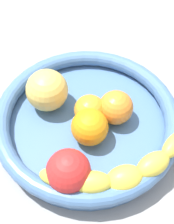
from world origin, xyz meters
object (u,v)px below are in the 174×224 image
apple_yellow (48,89)px  orange_mid_left (90,127)px  banana_draped_left (122,172)px  orange_mid_right (87,109)px  fruit_bowl (87,122)px  tomato_red (68,171)px  orange_front (116,107)px

apple_yellow → orange_mid_left: bearing=74.8°
banana_draped_left → apple_yellow: (-6.59, -17.66, 1.04)cm
banana_draped_left → orange_mid_right: (-7.05, -10.26, 0.04)cm
orange_mid_left → orange_mid_right: bearing=-142.7°
fruit_bowl → orange_mid_left: orange_mid_left is taller
fruit_bowl → apple_yellow: (-0.38, -7.88, 3.24)cm
orange_mid_right → tomato_red: 11.97cm
apple_yellow → banana_draped_left: bearing=69.5°
orange_mid_right → tomato_red: bearing=18.7°
apple_yellow → tomato_red: 15.63cm
banana_draped_left → orange_front: bearing=-146.6°
orange_mid_left → orange_mid_right: size_ratio=1.15×
banana_draped_left → orange_mid_left: orange_mid_left is taller
orange_mid_left → apple_yellow: bearing=-105.2°
tomato_red → orange_mid_left: bearing=-170.0°
orange_front → orange_mid_left: orange_mid_left is taller
fruit_bowl → orange_mid_right: 2.44cm
orange_front → orange_mid_left: bearing=-15.7°
banana_draped_left → fruit_bowl: bearing=-122.4°
orange_front → tomato_red: tomato_red is taller
fruit_bowl → tomato_red: tomato_red is taller
fruit_bowl → apple_yellow: bearing=-92.8°
orange_front → orange_mid_left: (5.64, -1.58, 0.11)cm
orange_mid_right → fruit_bowl: bearing=29.5°
orange_front → fruit_bowl: bearing=-46.0°
orange_mid_right → apple_yellow: bearing=-86.4°
orange_front → orange_mid_right: 4.70cm
banana_draped_left → tomato_red: (4.27, -6.43, 0.71)cm
fruit_bowl → orange_mid_left: 3.95cm
orange_front → banana_draped_left: bearing=33.4°
orange_mid_left → tomato_red: (8.20, 1.45, 0.29)cm
orange_front → apple_yellow: (2.98, -11.36, 0.72)cm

